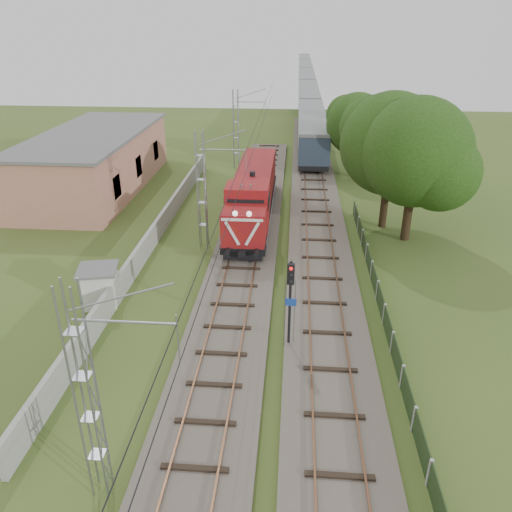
# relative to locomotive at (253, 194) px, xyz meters

# --- Properties ---
(ground) EXTENTS (140.00, 140.00, 0.00)m
(ground) POSITION_rel_locomotive_xyz_m (0.00, -17.13, -2.18)
(ground) COLOR #3C511E
(ground) RESTS_ON ground
(track_main) EXTENTS (4.20, 70.00, 0.45)m
(track_main) POSITION_rel_locomotive_xyz_m (0.00, -10.13, -1.99)
(track_main) COLOR #6B6054
(track_main) RESTS_ON ground
(track_side) EXTENTS (4.20, 80.00, 0.45)m
(track_side) POSITION_rel_locomotive_xyz_m (5.00, 2.87, -1.99)
(track_side) COLOR #6B6054
(track_side) RESTS_ON ground
(catenary) EXTENTS (3.31, 70.00, 8.00)m
(catenary) POSITION_rel_locomotive_xyz_m (-2.95, -5.13, 1.87)
(catenary) COLOR gray
(catenary) RESTS_ON ground
(boundary_wall) EXTENTS (0.25, 40.00, 1.50)m
(boundary_wall) POSITION_rel_locomotive_xyz_m (-6.50, -5.13, -1.43)
(boundary_wall) COLOR #9E9E99
(boundary_wall) RESTS_ON ground
(station_building) EXTENTS (8.40, 20.40, 5.22)m
(station_building) POSITION_rel_locomotive_xyz_m (-15.00, 6.87, 0.46)
(station_building) COLOR #B97663
(station_building) RESTS_ON ground
(fence) EXTENTS (0.12, 32.00, 1.20)m
(fence) POSITION_rel_locomotive_xyz_m (8.00, -14.13, -1.58)
(fence) COLOR black
(fence) RESTS_ON ground
(locomotive) EXTENTS (2.89, 16.50, 4.19)m
(locomotive) POSITION_rel_locomotive_xyz_m (0.00, 0.00, 0.00)
(locomotive) COLOR black
(locomotive) RESTS_ON ground
(coach_rake) EXTENTS (3.15, 117.84, 3.64)m
(coach_rake) POSITION_rel_locomotive_xyz_m (5.00, 70.78, 0.42)
(coach_rake) COLOR black
(coach_rake) RESTS_ON ground
(signal_post) EXTENTS (0.51, 0.40, 4.65)m
(signal_post) POSITION_rel_locomotive_xyz_m (3.11, -16.66, 1.01)
(signal_post) COLOR black
(signal_post) RESTS_ON ground
(relay_hut) EXTENTS (2.49, 2.49, 2.16)m
(relay_hut) POSITION_rel_locomotive_xyz_m (-7.40, -13.21, -1.09)
(relay_hut) COLOR silver
(relay_hut) RESTS_ON ground
(tree_a) EXTENTS (7.70, 7.33, 9.98)m
(tree_a) POSITION_rel_locomotive_xyz_m (10.04, -0.51, 4.05)
(tree_a) COLOR #311F14
(tree_a) RESTS_ON ground
(tree_b) EXTENTS (7.72, 7.35, 10.01)m
(tree_b) POSITION_rel_locomotive_xyz_m (11.29, -2.88, 4.07)
(tree_b) COLOR #311F14
(tree_b) RESTS_ON ground
(tree_c) EXTENTS (6.26, 5.96, 8.12)m
(tree_c) POSITION_rel_locomotive_xyz_m (9.09, 12.86, 2.88)
(tree_c) COLOR #311F14
(tree_c) RESTS_ON ground
(tree_d) EXTENTS (5.64, 5.37, 7.31)m
(tree_d) POSITION_rel_locomotive_xyz_m (12.75, 19.27, 2.38)
(tree_d) COLOR #311F14
(tree_d) RESTS_ON ground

